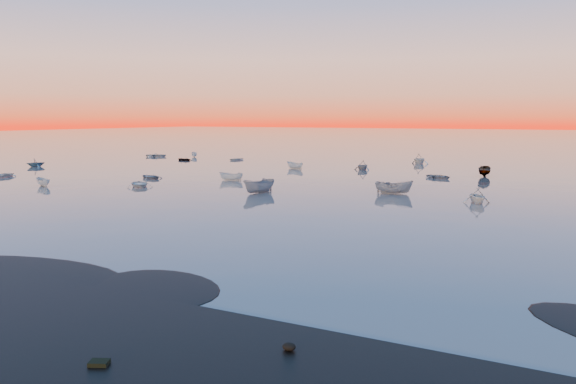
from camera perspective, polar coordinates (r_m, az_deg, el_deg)
The scene contains 6 objects.
ground at distance 125.58m, azimuth 16.28°, elevation 3.40°, with size 600.00×600.00×0.00m, color #6F645D.
mud_lobes at distance 33.90m, azimuth -20.12°, elevation -7.45°, with size 140.00×6.00×0.07m, color black, non-canonical shape.
moored_fleet at distance 80.17m, azimuth 9.63°, elevation 1.38°, with size 124.00×58.00×1.20m, color silver, non-canonical shape.
boat_near_left at distance 90.22m, azimuth -27.10°, elevation 1.34°, with size 4.04×1.68×1.01m, color silver.
boat_near_center at distance 64.20m, azimuth 10.69°, elevation -0.17°, with size 4.26×1.80×1.47m, color gray.
boat_near_right at distance 59.45m, azimuth 18.65°, elevation -1.06°, with size 3.40×1.53×1.19m, color silver.
Camera 1 is at (24.45, -22.88, 8.55)m, focal length 35.00 mm.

